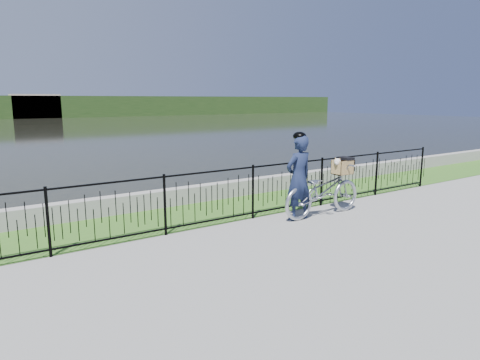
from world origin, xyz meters
TOP-DOWN VIEW (x-y plane):
  - ground at (0.00, 0.00)m, footprint 120.00×120.00m
  - grass_strip at (0.00, 2.60)m, footprint 60.00×2.00m
  - water at (0.00, 33.00)m, footprint 120.00×120.00m
  - quay_wall at (0.00, 3.60)m, footprint 60.00×0.30m
  - fence at (0.00, 1.60)m, footprint 14.00×0.06m
  - far_building_right at (6.00, 58.50)m, footprint 6.00×3.00m
  - bicycle_rig at (2.40, 0.95)m, footprint 2.11×0.73m
  - cyclist at (1.75, 1.02)m, footprint 0.66×0.45m

SIDE VIEW (x-z plane):
  - ground at x=0.00m, z-range 0.00..0.00m
  - water at x=0.00m, z-range 0.00..0.00m
  - grass_strip at x=0.00m, z-range 0.00..0.01m
  - quay_wall at x=0.00m, z-range 0.00..0.40m
  - bicycle_rig at x=2.40m, z-range -0.06..1.19m
  - fence at x=0.00m, z-range 0.00..1.15m
  - cyclist at x=1.75m, z-range -0.01..1.82m
  - far_building_right at x=6.00m, z-range 0.00..3.20m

